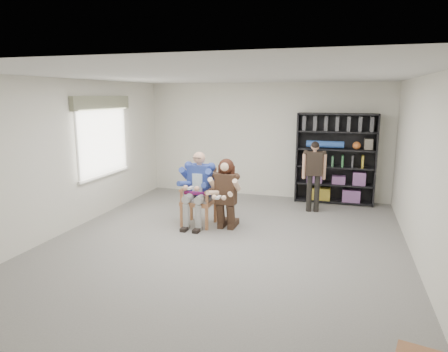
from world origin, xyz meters
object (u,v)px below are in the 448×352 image
(standing_man, at_px, (314,177))
(kneeling_woman, at_px, (225,195))
(armchair, at_px, (199,197))
(bookshelf, at_px, (335,159))
(seated_man, at_px, (198,189))

(standing_man, bearing_deg, kneeling_woman, -137.34)
(armchair, height_order, bookshelf, bookshelf)
(armchair, distance_m, seated_man, 0.17)
(bookshelf, bearing_deg, kneeling_woman, -126.11)
(bookshelf, height_order, standing_man, bookshelf)
(standing_man, bearing_deg, armchair, -148.79)
(bookshelf, distance_m, standing_man, 1.03)
(armchair, relative_size, bookshelf, 0.53)
(seated_man, relative_size, standing_man, 0.94)
(seated_man, height_order, standing_man, standing_man)
(kneeling_woman, bearing_deg, armchair, 169.53)
(armchair, relative_size, seated_man, 0.77)
(armchair, relative_size, standing_man, 0.72)
(seated_man, xyz_separation_m, standing_man, (2.06, 1.58, 0.05))
(armchair, xyz_separation_m, bookshelf, (2.48, 2.48, 0.49))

